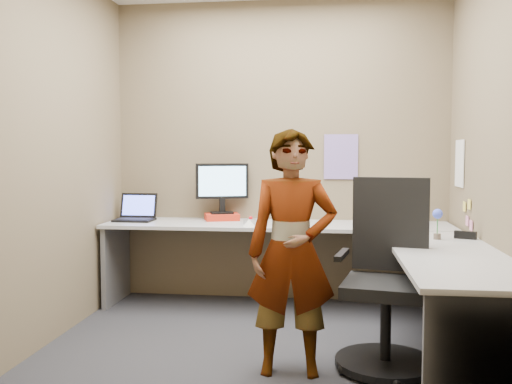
# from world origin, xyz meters

# --- Properties ---
(ground) EXTENTS (3.00, 3.00, 0.00)m
(ground) POSITION_xyz_m (0.00, 0.00, 0.00)
(ground) COLOR black
(ground) RESTS_ON ground
(wall_back) EXTENTS (3.00, 0.00, 3.00)m
(wall_back) POSITION_xyz_m (0.00, 1.30, 1.35)
(wall_back) COLOR brown
(wall_back) RESTS_ON ground
(wall_right) EXTENTS (0.00, 2.70, 2.70)m
(wall_right) POSITION_xyz_m (1.50, 0.00, 1.35)
(wall_right) COLOR brown
(wall_right) RESTS_ON ground
(wall_left) EXTENTS (0.00, 2.70, 2.70)m
(wall_left) POSITION_xyz_m (-1.50, 0.00, 1.35)
(wall_left) COLOR brown
(wall_left) RESTS_ON ground
(desk) EXTENTS (2.98, 2.58, 0.73)m
(desk) POSITION_xyz_m (0.44, 0.39, 0.59)
(desk) COLOR #A5A5A5
(desk) RESTS_ON ground
(paper_ream) EXTENTS (0.35, 0.30, 0.06)m
(paper_ream) POSITION_xyz_m (-0.51, 1.15, 0.76)
(paper_ream) COLOR red
(paper_ream) RESTS_ON desk
(monitor) EXTENTS (0.46, 0.21, 0.45)m
(monitor) POSITION_xyz_m (-0.51, 1.17, 1.06)
(monitor) COLOR black
(monitor) RESTS_ON paper_ream
(laptop) EXTENTS (0.34, 0.28, 0.24)m
(laptop) POSITION_xyz_m (-1.27, 1.03, 0.79)
(laptop) COLOR black
(laptop) RESTS_ON desk
(trackball_mouse) EXTENTS (0.12, 0.08, 0.07)m
(trackball_mouse) POSITION_xyz_m (-0.21, 0.90, 0.76)
(trackball_mouse) COLOR #B7B7BC
(trackball_mouse) RESTS_ON desk
(origami) EXTENTS (0.10, 0.10, 0.06)m
(origami) POSITION_xyz_m (-0.21, 0.75, 0.76)
(origami) COLOR white
(origami) RESTS_ON desk
(stapler) EXTENTS (0.15, 0.09, 0.05)m
(stapler) POSITION_xyz_m (1.40, 0.27, 0.76)
(stapler) COLOR black
(stapler) RESTS_ON desk
(flower) EXTENTS (0.07, 0.07, 0.22)m
(flower) POSITION_xyz_m (1.20, 0.22, 0.87)
(flower) COLOR brown
(flower) RESTS_ON desk
(calendar_purple) EXTENTS (0.30, 0.01, 0.40)m
(calendar_purple) POSITION_xyz_m (0.55, 1.29, 1.30)
(calendar_purple) COLOR #846BB7
(calendar_purple) RESTS_ON wall_back
(calendar_white) EXTENTS (0.01, 0.28, 0.38)m
(calendar_white) POSITION_xyz_m (1.49, 0.90, 1.25)
(calendar_white) COLOR white
(calendar_white) RESTS_ON wall_right
(sticky_note_a) EXTENTS (0.01, 0.07, 0.07)m
(sticky_note_a) POSITION_xyz_m (1.49, 0.55, 0.95)
(sticky_note_a) COLOR #F2E059
(sticky_note_a) RESTS_ON wall_right
(sticky_note_b) EXTENTS (0.01, 0.07, 0.07)m
(sticky_note_b) POSITION_xyz_m (1.49, 0.60, 0.82)
(sticky_note_b) COLOR pink
(sticky_note_b) RESTS_ON wall_right
(sticky_note_c) EXTENTS (0.01, 0.07, 0.07)m
(sticky_note_c) POSITION_xyz_m (1.49, 0.48, 0.80)
(sticky_note_c) COLOR pink
(sticky_note_c) RESTS_ON wall_right
(sticky_note_d) EXTENTS (0.01, 0.07, 0.07)m
(sticky_note_d) POSITION_xyz_m (1.49, 0.70, 0.92)
(sticky_note_d) COLOR #F2E059
(sticky_note_d) RESTS_ON wall_right
(office_chair) EXTENTS (0.64, 0.62, 1.16)m
(office_chair) POSITION_xyz_m (0.81, -0.30, 0.47)
(office_chair) COLOR black
(office_chair) RESTS_ON ground
(person) EXTENTS (0.56, 0.39, 1.48)m
(person) POSITION_xyz_m (0.23, -0.48, 0.74)
(person) COLOR #999399
(person) RESTS_ON ground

